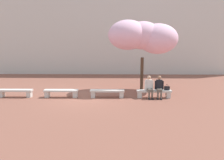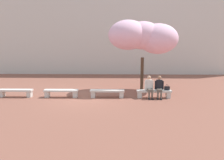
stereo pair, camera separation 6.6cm
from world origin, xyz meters
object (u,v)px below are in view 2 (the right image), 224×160
stone_bench_near_west (61,92)px  stone_bench_center (107,92)px  person_seated_right (159,86)px  stone_bench_near_east (154,93)px  person_seated_left (149,86)px  stone_bench_west_end (16,92)px  cherry_tree_main (143,37)px  handbag (167,88)px

stone_bench_near_west → stone_bench_center: bearing=0.0°
stone_bench_center → person_seated_right: (2.99, -0.05, 0.39)m
stone_bench_near_east → person_seated_left: person_seated_left is taller
stone_bench_west_end → stone_bench_near_east: 8.10m
person_seated_left → stone_bench_near_east: bearing=10.6°
stone_bench_near_east → person_seated_left: (-0.28, -0.05, 0.39)m
stone_bench_center → cherry_tree_main: cherry_tree_main is taller
stone_bench_near_west → person_seated_right: bearing=-0.5°
stone_bench_near_west → stone_bench_center: 2.70m
stone_bench_west_end → person_seated_left: size_ratio=1.54×
handbag → cherry_tree_main: 3.87m
handbag → stone_bench_near_east: bearing=-178.6°
stone_bench_center → handbag: size_ratio=5.85×
stone_bench_west_end → stone_bench_near_west: 2.70m
stone_bench_west_end → stone_bench_near_west: size_ratio=1.00×
stone_bench_near_east → cherry_tree_main: cherry_tree_main is taller
stone_bench_near_west → stone_bench_near_east: (5.40, 0.00, 0.00)m
person_seated_right → handbag: size_ratio=3.81×
stone_bench_west_end → stone_bench_near_west: bearing=0.0°
stone_bench_west_end → stone_bench_center: bearing=0.0°
stone_bench_center → stone_bench_near_east: size_ratio=1.00×
handbag → person_seated_right: bearing=-171.1°
stone_bench_near_west → cherry_tree_main: cherry_tree_main is taller
person_seated_left → cherry_tree_main: cherry_tree_main is taller
person_seated_left → stone_bench_west_end: bearing=179.6°
stone_bench_west_end → stone_bench_near_east: same height
stone_bench_west_end → person_seated_left: bearing=-0.4°
stone_bench_center → cherry_tree_main: (2.22, 2.17, 3.24)m
person_seated_left → person_seated_right: bearing=-0.0°
stone_bench_west_end → person_seated_right: bearing=-0.4°
stone_bench_near_west → person_seated_left: person_seated_left is taller
stone_bench_near_west → handbag: bearing=0.2°
stone_bench_near_east → stone_bench_center: bearing=180.0°
stone_bench_near_west → person_seated_left: size_ratio=1.54×
stone_bench_center → handbag: bearing=0.3°
stone_bench_near_east → person_seated_right: size_ratio=1.54×
stone_bench_near_east → person_seated_right: bearing=-10.5°
person_seated_right → person_seated_left: bearing=180.0°
stone_bench_near_east → cherry_tree_main: (-0.48, 2.17, 3.24)m
person_seated_left → person_seated_right: same height
stone_bench_center → stone_bench_near_west: bearing=180.0°
stone_bench_center → handbag: 3.46m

